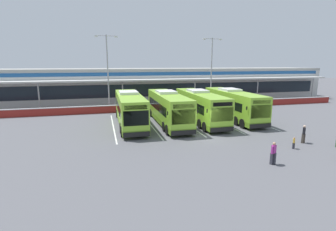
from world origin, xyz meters
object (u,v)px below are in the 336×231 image
lamp_post_west (108,68)px  coach_bus_centre (200,107)px  coach_bus_left_centre (168,109)px  lamp_post_centre (211,67)px  coach_bus_right_centre (233,105)px  pedestrian_in_dark_coat (273,152)px  pedestrian_near_bin (304,133)px  coach_bus_leftmost (130,110)px  pedestrian_child (294,142)px

lamp_post_west → coach_bus_centre: bearing=-46.6°
coach_bus_left_centre → lamp_post_centre: 15.99m
coach_bus_centre → coach_bus_right_centre: same height
coach_bus_centre → lamp_post_centre: (6.34, 11.15, 4.50)m
pedestrian_in_dark_coat → pedestrian_near_bin: size_ratio=1.00×
coach_bus_leftmost → coach_bus_right_centre: same height
coach_bus_leftmost → coach_bus_centre: same height
lamp_post_centre → coach_bus_right_centre: bearing=-99.4°
lamp_post_centre → coach_bus_left_centre: bearing=-132.5°
coach_bus_right_centre → pedestrian_near_bin: (1.16, -10.63, -0.91)m
pedestrian_child → lamp_post_west: size_ratio=0.09×
pedestrian_in_dark_coat → lamp_post_west: lamp_post_west is taller
coach_bus_right_centre → lamp_post_centre: 11.85m
pedestrian_in_dark_coat → pedestrian_near_bin: same height
coach_bus_left_centre → pedestrian_near_bin: (9.73, -10.13, -0.91)m
pedestrian_in_dark_coat → lamp_post_west: 27.35m
pedestrian_in_dark_coat → pedestrian_near_bin: (5.75, 3.53, 0.00)m
coach_bus_leftmost → pedestrian_near_bin: 17.67m
coach_bus_leftmost → pedestrian_child: size_ratio=12.13×
coach_bus_right_centre → pedestrian_child: 11.82m
coach_bus_right_centre → pedestrian_child: bearing=-93.8°
coach_bus_centre → pedestrian_in_dark_coat: (-0.04, -13.82, -0.91)m
pedestrian_in_dark_coat → coach_bus_left_centre: bearing=106.2°
coach_bus_leftmost → pedestrian_child: (12.15, -11.72, -1.24)m
coach_bus_left_centre → coach_bus_right_centre: (8.57, 0.50, 0.00)m
coach_bus_left_centre → lamp_post_west: size_ratio=1.11×
coach_bus_leftmost → lamp_post_west: 11.68m
coach_bus_centre → pedestrian_child: coach_bus_centre is taller
lamp_post_west → lamp_post_centre: 16.69m
coach_bus_right_centre → coach_bus_leftmost: bearing=-180.0°
pedestrian_child → pedestrian_near_bin: 2.25m
pedestrian_in_dark_coat → pedestrian_child: bearing=32.6°
pedestrian_near_bin → coach_bus_leftmost: bearing=143.0°
coach_bus_left_centre → lamp_post_centre: size_ratio=1.11×
coach_bus_leftmost → coach_bus_centre: bearing=-2.3°
coach_bus_left_centre → pedestrian_near_bin: coach_bus_left_centre is taller
pedestrian_near_bin → lamp_post_centre: 22.13m
coach_bus_centre → pedestrian_in_dark_coat: coach_bus_centre is taller
coach_bus_leftmost → pedestrian_near_bin: coach_bus_leftmost is taller
lamp_post_west → pedestrian_in_dark_coat: bearing=-67.4°
coach_bus_leftmost → pedestrian_in_dark_coat: bearing=-59.5°
coach_bus_left_centre → coach_bus_right_centre: same height
coach_bus_left_centre → lamp_post_west: bearing=119.7°
coach_bus_centre → lamp_post_west: (-10.34, 10.93, 4.50)m
pedestrian_child → coach_bus_right_centre: bearing=86.2°
lamp_post_centre → pedestrian_in_dark_coat: bearing=-104.3°
pedestrian_near_bin → lamp_post_west: 27.16m
lamp_post_centre → coach_bus_leftmost: bearing=-143.7°
coach_bus_leftmost → lamp_post_centre: lamp_post_centre is taller
pedestrian_near_bin → coach_bus_right_centre: bearing=96.2°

